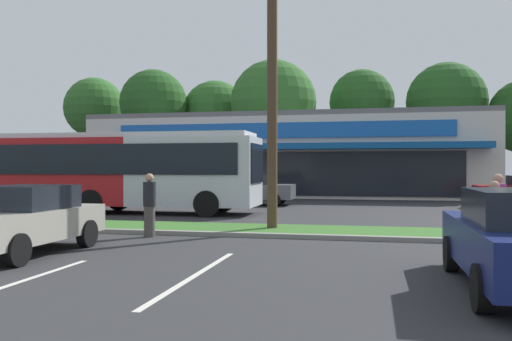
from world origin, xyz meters
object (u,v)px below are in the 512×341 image
object	(u,v)px
pedestrian_by_pole	(494,218)
city_bus	(125,170)
car_0	(23,219)
pedestrian_far	(498,211)
utility_pole	(268,38)
pedestrian_near_bench	(149,205)
car_2	(252,189)

from	to	relation	value
pedestrian_by_pole	city_bus	bearing A→B (deg)	-129.73
car_0	pedestrian_by_pole	world-z (taller)	pedestrian_by_pole
city_bus	car_0	world-z (taller)	city_bus
city_bus	pedestrian_far	distance (m)	14.63
utility_pole	pedestrian_by_pole	xyz separation A→B (m)	(5.51, -3.26, -4.83)
pedestrian_near_bench	pedestrian_by_pole	world-z (taller)	pedestrian_near_bench
pedestrian_by_pole	car_2	bearing A→B (deg)	-154.98
pedestrian_by_pole	car_0	bearing A→B (deg)	-85.68
pedestrian_near_bench	pedestrian_far	xyz separation A→B (m)	(8.72, -0.23, 0.01)
utility_pole	city_bus	bearing A→B (deg)	144.45
pedestrian_near_bench	pedestrian_far	size ratio (longest dim) A/B	0.99
utility_pole	car_2	bearing A→B (deg)	105.14
pedestrian_near_bench	pedestrian_by_pole	bearing A→B (deg)	-136.59
car_0	car_2	distance (m)	15.62
car_0	pedestrian_far	distance (m)	10.67
pedestrian_far	car_2	bearing A→B (deg)	-161.98
car_2	pedestrian_near_bench	xyz separation A→B (m)	(-0.07, -12.28, 0.09)
utility_pole	city_bus	distance (m)	9.40
pedestrian_far	utility_pole	bearing A→B (deg)	-126.29
pedestrian_near_bench	city_bus	bearing A→B (deg)	-6.27
pedestrian_far	car_0	bearing A→B (deg)	-90.11
utility_pole	pedestrian_by_pole	world-z (taller)	utility_pole
pedestrian_near_bench	pedestrian_by_pole	size ratio (longest dim) A/B	1.07
city_bus	car_0	xyz separation A→B (m)	(2.56, -10.09, -1.01)
pedestrian_near_bench	pedestrian_by_pole	distance (m)	8.52
utility_pole	car_2	world-z (taller)	utility_pole
car_0	city_bus	bearing A→B (deg)	-165.78
car_2	pedestrian_by_pole	xyz separation A→B (m)	(8.33, -13.68, 0.03)
utility_pole	pedestrian_by_pole	bearing A→B (deg)	-30.60
city_bus	pedestrian_near_bench	world-z (taller)	city_bus
utility_pole	car_2	xyz separation A→B (m)	(-2.82, 10.43, -4.86)
car_0	car_2	xyz separation A→B (m)	(1.59, 15.54, 0.01)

